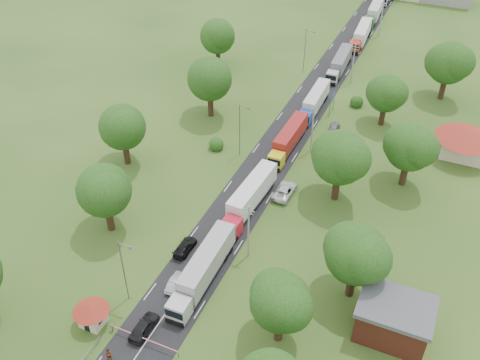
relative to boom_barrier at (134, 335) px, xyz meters
The scene contains 38 objects.
ground 25.05m from the boom_barrier, 86.89° to the left, with size 260.00×260.00×0.00m, color #2C4C19.
road 45.03m from the boom_barrier, 88.27° to the left, with size 8.00×200.00×0.04m, color black.
boom_barrier is the anchor object (origin of this frame).
guard_booth 5.98m from the boom_barrier, behind, with size 4.40×4.40×3.45m.
info_sign 60.39m from the boom_barrier, 83.76° to the left, with size 0.12×3.10×4.10m.
pole_1 19.63m from the boom_barrier, 69.14° to the left, with size 1.60×0.24×9.00m.
pole_2 46.66m from the boom_barrier, 81.52° to the left, with size 1.60×0.24×9.00m.
pole_3 74.41m from the boom_barrier, 84.71° to the left, with size 1.60×0.24×9.00m.
pole_4 102.30m from the boom_barrier, 86.15° to the left, with size 1.60×0.24×9.00m.
lamp_0 7.91m from the boom_barrier, 128.59° to the left, with size 2.03×0.22×10.00m.
lamp_1 40.47m from the boom_barrier, 95.70° to the left, with size 2.03×0.22×10.00m.
lamp_2 75.25m from the boom_barrier, 93.05° to the left, with size 2.03×0.22×10.00m.
tree_2 17.86m from the boom_barrier, 24.96° to the left, with size 8.00×8.00×10.10m.
tree_3 28.11m from the boom_barrier, 38.79° to the left, with size 8.80×8.80×11.07m.
tree_4 38.62m from the boom_barrier, 67.81° to the left, with size 9.60×9.60×12.05m.
tree_5 49.47m from the boom_barrier, 61.59° to the left, with size 8.80×8.80×11.07m.
tree_6 62.58m from the boom_barrier, 74.79° to the left, with size 8.00×8.00×10.10m.
tree_7 79.63m from the boom_barrier, 71.37° to the left, with size 9.60×9.60×12.05m.
tree_10 21.36m from the boom_barrier, 132.02° to the left, with size 8.80×8.80×11.07m.
tree_11 37.10m from the boom_barrier, 124.41° to the left, with size 8.80×8.80×11.07m.
tree_12 52.73m from the boom_barrier, 106.28° to the left, with size 9.60×9.60×12.05m.
tree_13 73.99m from the boom_barrier, 107.90° to the left, with size 8.80×8.80×11.07m.
house_brick 30.34m from the boom_barrier, 25.42° to the left, with size 8.60×6.60×5.20m.
house_cream 63.37m from the boom_barrier, 60.31° to the left, with size 10.08×10.08×5.80m.
truck_0 12.09m from the boom_barrier, 74.04° to the left, with size 2.84×15.41×4.27m.
truck_1 27.59m from the boom_barrier, 83.60° to the left, with size 3.37×15.44×4.26m.
truck_2 45.25m from the boom_barrier, 86.17° to the left, with size 2.65×14.36×3.98m.
truck_3 60.04m from the boom_barrier, 87.02° to the left, with size 2.60×14.00×3.88m.
truck_4 78.57m from the boom_barrier, 87.70° to the left, with size 3.00×14.34×3.96m.
truck_5 95.90m from the boom_barrier, 87.79° to the left, with size 3.31×14.90×4.11m.
truck_6 112.68m from the boom_barrier, 88.36° to the left, with size 3.33×15.28×4.22m.
car_lane_front 1.54m from the boom_barrier, 76.59° to the left, with size 1.91×4.75×1.62m, color black.
car_lane_mid 9.21m from the boom_barrier, 87.77° to the left, with size 1.40×4.02×1.33m, color #A9AAB1.
car_lane_rear 15.52m from the boom_barrier, 96.08° to the left, with size 1.91×4.71×1.37m, color black.
car_verge_near 33.40m from the boom_barrier, 78.15° to the left, with size 2.66×5.76×1.60m, color silver.
car_verge_far 54.85m from the boom_barrier, 80.76° to the left, with size 1.76×4.37×1.49m, color slate.
pedestrian_near 3.69m from the boom_barrier, 108.30° to the right, with size 0.67×0.44×1.83m, color gray.
pedestrian_booth 5.05m from the boom_barrier, 168.58° to the right, with size 0.83×0.64×1.70m, color gray.
Camera 1 is at (25.49, -55.25, 53.42)m, focal length 40.00 mm.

